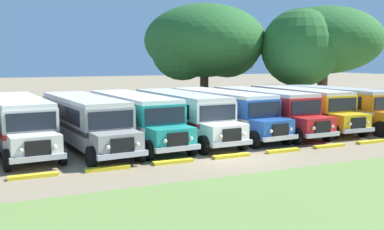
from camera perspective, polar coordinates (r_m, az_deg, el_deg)
The scene contains 19 objects.
ground_plane at distance 22.71m, azimuth 4.78°, elevation -5.32°, with size 220.00×220.00×0.00m, color #937F60.
foreground_grass_strip at distance 15.62m, azimuth 21.76°, elevation -11.62°, with size 80.00×11.75×0.01m, color olive.
parked_bus_slot_1 at distance 25.96m, azimuth -21.34°, elevation -0.68°, with size 3.41×10.95×2.82m.
parked_bus_slot_2 at distance 25.48m, azimuth -13.54°, elevation -0.52°, with size 3.59×10.98×2.82m.
parked_bus_slot_3 at distance 26.54m, azimuth -7.41°, elevation -0.08°, with size 3.37×10.94×2.82m.
parked_bus_slot_4 at distance 27.63m, azimuth -1.26°, elevation 0.26°, with size 3.19×10.91×2.82m.
parked_bus_slot_5 at distance 29.23m, azimuth 3.97°, elevation 0.62°, with size 3.53×10.97×2.82m.
parked_bus_slot_6 at distance 30.73m, azimuth 9.20°, elevation 0.87°, with size 3.01×10.88×2.82m.
parked_bus_slot_7 at distance 32.97m, azimuth 13.69°, elevation 1.18°, with size 2.81×10.86×2.82m.
parked_bus_slot_8 at distance 34.54m, azimuth 18.00°, elevation 1.29°, with size 3.29×10.93×2.82m.
curb_wheelstop_1 at distance 19.78m, azimuth -19.68°, elevation -7.38°, with size 2.00×0.36×0.15m, color yellow.
curb_wheelstop_2 at distance 20.24m, azimuth -10.74°, elevation -6.75°, with size 2.00×0.36×0.15m, color yellow.
curb_wheelstop_3 at distance 21.17m, azimuth -2.41°, elevation -6.01°, with size 2.00×0.36×0.15m, color yellow.
curb_wheelstop_4 at distance 22.50m, azimuth 5.06°, elevation -5.25°, with size 2.00×0.36×0.15m, color yellow.
curb_wheelstop_5 at distance 24.16m, azimuth 11.58°, elevation -4.50°, with size 2.00×0.36×0.15m, color yellow.
curb_wheelstop_6 at distance 26.10m, azimuth 17.19°, elevation -3.81°, with size 2.00×0.36×0.15m, color yellow.
curb_wheelstop_7 at distance 28.25m, azimuth 21.98°, elevation -3.20°, with size 2.00×0.36×0.15m, color yellow.
broad_shade_tree at distance 43.34m, azimuth 1.75°, elevation 9.34°, with size 12.39×12.09×10.10m.
secondary_tree at distance 44.51m, azimuth 15.73°, elevation 9.05°, with size 13.04×11.54×9.91m.
Camera 1 is at (-10.81, -19.36, 4.89)m, focal length 41.58 mm.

